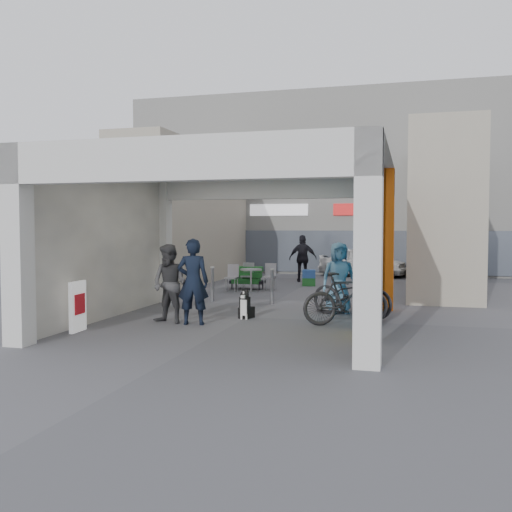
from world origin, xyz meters
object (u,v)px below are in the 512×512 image
(produce_stand, at_px, (247,280))
(bicycle_front, at_px, (352,294))
(cafe_set, at_px, (250,281))
(man_with_dog, at_px, (193,282))
(border_collie, at_px, (245,307))
(man_crates, at_px, (303,258))
(bicycle_rear, at_px, (346,299))
(man_back_turned, at_px, (170,284))
(white_van, at_px, (363,262))
(man_elderly, at_px, (339,278))

(produce_stand, height_order, bicycle_front, bicycle_front)
(cafe_set, relative_size, bicycle_front, 0.71)
(man_with_dog, bearing_deg, border_collie, -142.08)
(cafe_set, bearing_deg, man_crates, 71.15)
(bicycle_rear, bearing_deg, man_back_turned, 77.92)
(man_with_dog, distance_m, bicycle_front, 3.72)
(cafe_set, distance_m, border_collie, 5.65)
(border_collie, relative_size, man_back_turned, 0.40)
(bicycle_front, height_order, white_van, white_van)
(border_collie, xyz_separation_m, white_van, (1.68, 11.69, 0.34))
(border_collie, bearing_deg, bicycle_front, 37.44)
(man_back_turned, relative_size, bicycle_rear, 0.91)
(produce_stand, bearing_deg, cafe_set, -43.34)
(man_with_dog, xyz_separation_m, white_van, (2.53, 12.73, -0.31))
(cafe_set, bearing_deg, man_with_dog, -84.87)
(produce_stand, xyz_separation_m, man_crates, (1.34, 2.90, 0.59))
(man_with_dog, xyz_separation_m, man_crates, (0.55, 9.81, -0.04))
(man_crates, bearing_deg, white_van, -139.61)
(man_crates, bearing_deg, border_collie, 76.61)
(man_elderly, distance_m, white_van, 10.29)
(cafe_set, bearing_deg, white_van, 63.44)
(white_van, bearing_deg, cafe_set, 163.34)
(white_van, bearing_deg, man_elderly, -168.70)
(bicycle_front, xyz_separation_m, bicycle_rear, (0.00, -1.16, 0.03))
(cafe_set, distance_m, man_elderly, 5.30)
(man_with_dog, relative_size, bicycle_rear, 0.98)
(border_collie, relative_size, man_with_dog, 0.37)
(man_elderly, bearing_deg, border_collie, -166.02)
(man_with_dog, relative_size, bicycle_front, 0.90)
(border_collie, distance_m, man_with_dog, 1.49)
(cafe_set, xyz_separation_m, man_with_dog, (0.58, -6.50, 0.61))
(cafe_set, relative_size, bicycle_rear, 0.77)
(man_back_turned, distance_m, man_crates, 9.84)
(man_crates, bearing_deg, cafe_set, 55.76)
(produce_stand, bearing_deg, man_back_turned, -67.37)
(white_van, bearing_deg, man_crates, 155.68)
(bicycle_front, height_order, bicycle_rear, bicycle_rear)
(cafe_set, height_order, border_collie, cafe_set)
(produce_stand, bearing_deg, man_crates, 85.87)
(cafe_set, xyz_separation_m, man_back_turned, (0.03, -6.46, 0.54))
(produce_stand, distance_m, border_collie, 6.11)
(man_crates, height_order, white_van, man_crates)
(man_elderly, relative_size, bicycle_rear, 0.92)
(cafe_set, height_order, bicycle_front, bicycle_front)
(cafe_set, bearing_deg, man_elderly, -50.30)
(produce_stand, height_order, man_elderly, man_elderly)
(cafe_set, bearing_deg, produce_stand, 116.02)
(border_collie, height_order, bicycle_front, bicycle_front)
(produce_stand, relative_size, man_with_dog, 0.61)
(white_van, bearing_deg, bicycle_front, -166.88)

